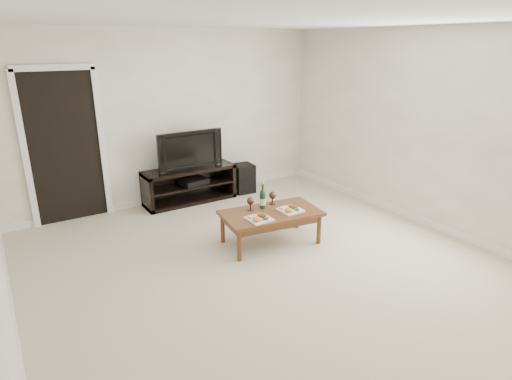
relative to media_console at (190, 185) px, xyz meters
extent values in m
plane|color=beige|center=(-0.14, -2.50, -0.28)|extent=(5.50, 5.50, 0.00)
cube|color=white|center=(-0.14, 0.27, 1.02)|extent=(5.00, 0.04, 2.60)
cube|color=white|center=(-0.14, -2.50, 2.35)|extent=(5.00, 5.50, 0.04)
cube|color=black|center=(-1.69, 0.24, 0.75)|extent=(0.90, 0.02, 2.05)
cube|color=black|center=(0.00, 0.00, 0.00)|extent=(1.44, 0.45, 0.55)
imported|color=black|center=(0.00, 0.00, 0.57)|extent=(1.04, 0.15, 0.60)
cube|color=black|center=(0.07, -0.01, 0.05)|extent=(0.44, 0.36, 0.08)
cube|color=black|center=(0.95, -0.05, -0.04)|extent=(0.34, 0.34, 0.48)
cube|color=brown|center=(0.24, -1.91, -0.07)|extent=(1.27, 0.80, 0.42)
cube|color=white|center=(-0.02, -2.04, 0.18)|extent=(0.27, 0.27, 0.07)
cube|color=white|center=(0.46, -2.01, 0.18)|extent=(0.27, 0.27, 0.07)
cylinder|color=#0E3515|center=(0.22, -1.75, 0.32)|extent=(0.07, 0.07, 0.35)
camera|label=1|loc=(-2.54, -5.93, 2.12)|focal=30.00mm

